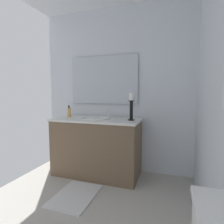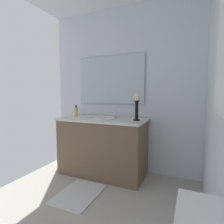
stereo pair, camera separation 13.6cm
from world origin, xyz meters
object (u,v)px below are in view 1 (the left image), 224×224
soap_bottle (69,112)px  bath_mat (75,196)px  candle_holder_tall (131,106)px  vanity_cabinet (97,146)px  sink_basin (97,121)px  mirror (103,80)px

soap_bottle → bath_mat: 1.18m
soap_bottle → bath_mat: bearing=35.6°
candle_holder_tall → bath_mat: candle_holder_tall is taller
vanity_cabinet → bath_mat: bearing=0.0°
candle_holder_tall → soap_bottle: (-0.01, -0.96, -0.12)m
vanity_cabinet → candle_holder_tall: size_ratio=3.47×
soap_bottle → sink_basin: bearing=89.4°
sink_basin → bath_mat: bearing=-0.1°
mirror → soap_bottle: 0.72m
bath_mat → mirror: bearing=180.0°
mirror → candle_holder_tall: bearing=60.7°
bath_mat → sink_basin: bearing=179.9°
mirror → vanity_cabinet: bearing=-0.0°
vanity_cabinet → bath_mat: 0.74m
sink_basin → mirror: bearing=-179.8°
mirror → soap_bottle: size_ratio=5.96×
mirror → sink_basin: bearing=0.2°
sink_basin → mirror: (-0.28, -0.00, 0.60)m
vanity_cabinet → sink_basin: (0.00, 0.00, 0.37)m
candle_holder_tall → soap_bottle: size_ratio=2.01×
vanity_cabinet → candle_holder_tall: candle_holder_tall is taller
soap_bottle → vanity_cabinet: bearing=89.4°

